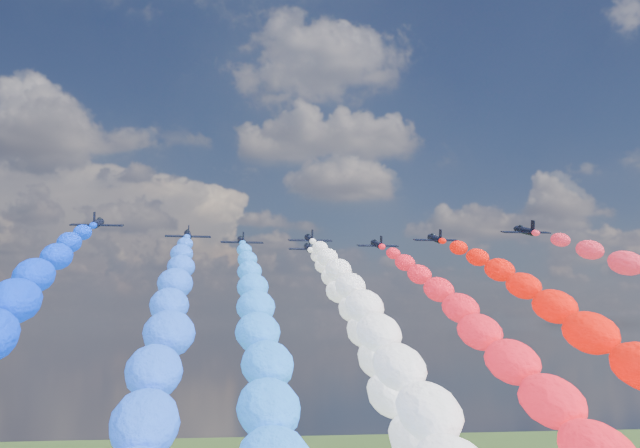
{
  "coord_description": "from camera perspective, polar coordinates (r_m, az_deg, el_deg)",
  "views": [
    {
      "loc": [
        -18.48,
        -128.52,
        73.98
      ],
      "look_at": [
        0.0,
        4.0,
        91.31
      ],
      "focal_mm": 43.6,
      "sensor_mm": 36.0,
      "label": 1
    }
  ],
  "objects": [
    {
      "name": "jet_0",
      "position": [
        123.33,
        -16.02,
        0.05
      ],
      "size": [
        7.92,
        10.78,
        4.32
      ],
      "primitive_type": null,
      "rotation": [
        0.2,
        0.0,
        0.01
      ],
      "color": "black"
    },
    {
      "name": "jet_1",
      "position": [
        135.69,
        -9.68,
        -0.79
      ],
      "size": [
        8.42,
        11.14,
        4.32
      ],
      "primitive_type": null,
      "rotation": [
        0.2,
        0.0,
        0.06
      ],
      "color": "black"
    },
    {
      "name": "trail_1",
      "position": [
        72.96,
        -11.47,
        -11.18
      ],
      "size": [
        6.71,
        122.22,
        45.64
      ],
      "primitive_type": null,
      "color": "blue"
    },
    {
      "name": "jet_2",
      "position": [
        144.08,
        -5.77,
        -1.23
      ],
      "size": [
        8.19,
        10.97,
        4.32
      ],
      "primitive_type": null,
      "rotation": [
        0.2,
        0.0,
        0.04
      ],
      "color": "black"
    },
    {
      "name": "trail_2",
      "position": [
        81.41,
        -4.24,
        -10.89
      ],
      "size": [
        6.71,
        122.22,
        45.64
      ],
      "primitive_type": null,
      "color": "#1F73F2"
    },
    {
      "name": "jet_3",
      "position": [
        140.14,
        -0.76,
        -1.1
      ],
      "size": [
        7.8,
        10.7,
        4.32
      ],
      "primitive_type": null,
      "rotation": [
        0.2,
        0.0,
        -0.0
      ],
      "color": "black"
    },
    {
      "name": "trail_3",
      "position": [
        78.24,
        5.01,
        -11.03
      ],
      "size": [
        6.71,
        122.22,
        45.64
      ],
      "primitive_type": null,
      "color": "white"
    },
    {
      "name": "jet_4",
      "position": [
        156.12,
        -0.89,
        -1.74
      ],
      "size": [
        8.21,
        10.99,
        4.32
      ],
      "primitive_type": null,
      "rotation": [
        0.2,
        0.0,
        -0.04
      ],
      "color": "black"
    },
    {
      "name": "trail_4",
      "position": [
        94.19,
        3.81,
        -10.41
      ],
      "size": [
        6.71,
        122.22,
        45.64
      ],
      "primitive_type": null,
      "color": "white"
    },
    {
      "name": "jet_5",
      "position": [
        150.12,
        4.21,
        -1.5
      ],
      "size": [
        7.79,
        10.69,
        4.32
      ],
      "primitive_type": null,
      "rotation": [
        0.2,
        0.0,
        -0.0
      ],
      "color": "black"
    },
    {
      "name": "trail_5",
      "position": [
        89.74,
        12.83,
        -10.4
      ],
      "size": [
        6.71,
        122.22,
        45.64
      ],
      "primitive_type": null,
      "color": "red"
    },
    {
      "name": "jet_6",
      "position": [
        141.18,
        8.45,
        -1.07
      ],
      "size": [
        8.13,
        10.94,
        4.32
      ],
      "primitive_type": null,
      "rotation": [
        0.2,
        0.0,
        -0.03
      ],
      "color": "black"
    },
    {
      "name": "trail_6",
      "position": [
        82.84,
        21.09,
        -10.36
      ],
      "size": [
        6.71,
        122.22,
        45.64
      ],
      "primitive_type": null,
      "color": "#F60F06"
    },
    {
      "name": "jet_7",
      "position": [
        132.24,
        14.79,
        -0.48
      ],
      "size": [
        8.19,
        10.98,
        4.32
      ],
      "primitive_type": null,
      "rotation": [
        0.2,
        0.0,
        -0.04
      ],
      "color": "black"
    }
  ]
}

